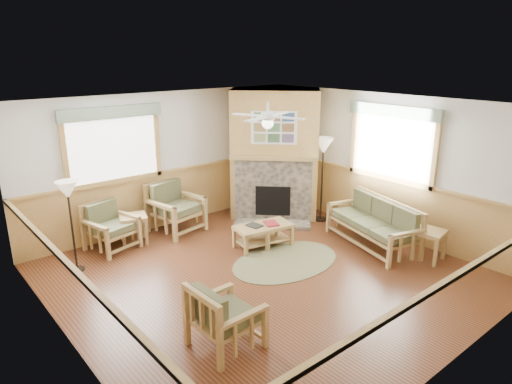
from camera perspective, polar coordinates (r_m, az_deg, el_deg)
floor at (r=7.45m, az=1.12°, el=-10.35°), size 6.00×6.00×0.01m
ceiling at (r=6.64m, az=1.25°, el=10.81°), size 6.00×6.00×0.01m
wall_back at (r=9.31m, az=-11.07°, el=3.92°), size 6.00×0.02×2.70m
wall_front at (r=5.21m, az=23.65°, el=-8.00°), size 6.00×0.02×2.70m
wall_left at (r=5.55m, az=-23.00°, el=-6.35°), size 0.02×6.00×2.70m
wall_right at (r=9.11m, az=15.58°, el=3.31°), size 0.02×6.00×2.70m
wainscot at (r=7.21m, az=1.14°, el=-6.44°), size 6.00×6.00×1.10m
fireplace at (r=9.72m, az=2.35°, el=4.79°), size 3.11×3.11×2.70m
window_back at (r=8.61m, az=-17.88°, el=10.34°), size 1.90×0.16×1.50m
window_right at (r=8.77m, az=17.13°, el=10.52°), size 0.16×1.90×1.50m
ceiling_fan at (r=7.07m, az=1.49°, el=10.87°), size 1.59×1.59×0.36m
sofa at (r=8.61m, az=14.34°, el=-3.85°), size 1.99×1.22×0.85m
armchair_back_left at (r=8.60m, az=-17.67°, el=-4.16°), size 0.92×0.92×0.85m
armchair_back_right at (r=9.12m, az=-9.98°, el=-1.94°), size 1.03×1.03×0.98m
armchair_left at (r=5.66m, az=-3.82°, el=-15.14°), size 0.75×0.75×0.83m
coffee_table at (r=8.37m, az=0.90°, el=-5.49°), size 1.11×0.69×0.41m
end_table_chairs at (r=8.81m, az=-15.02°, el=-4.50°), size 0.60×0.59×0.54m
end_table_sofa at (r=8.38m, az=20.79°, el=-6.22°), size 0.55×0.54×0.54m
footstool at (r=8.42m, az=0.91°, el=-5.44°), size 0.59×0.59×0.39m
braided_rug at (r=7.90m, az=3.73°, el=-8.61°), size 2.55×2.55×0.01m
floor_lamp_left at (r=7.84m, az=-22.02°, el=-4.06°), size 0.38×0.38×1.53m
floor_lamp_right at (r=9.55m, az=8.26°, el=1.53°), size 0.48×0.48×1.77m
book_red at (r=8.34m, az=1.92°, el=-3.83°), size 0.32×0.36×0.03m
book_dark at (r=8.25m, az=-0.20°, el=-4.12°), size 0.23×0.29×0.03m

